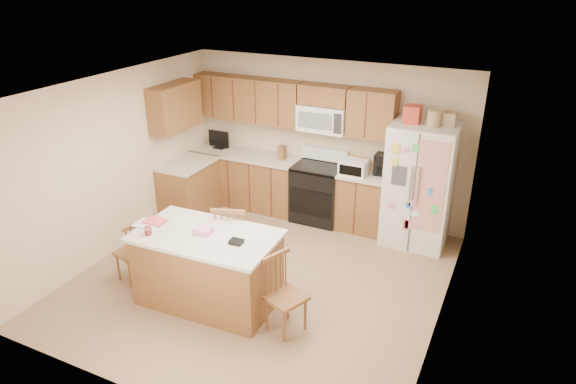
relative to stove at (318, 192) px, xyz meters
The scene contains 9 objects.
ground 1.99m from the stove, 90.00° to the right, with size 4.50×4.50×0.00m, color #897150.
room_shell 2.16m from the stove, 90.00° to the right, with size 4.60×4.60×2.52m.
cabinetry 1.09m from the stove, behind, with size 3.36×1.56×2.15m.
stove is the anchor object (origin of this frame).
refrigerator 1.63m from the stove, ahead, with size 0.90×0.79×2.04m.
island 2.65m from the stove, 97.64° to the right, with size 1.77×1.04×1.01m.
windsor_chair_left 3.04m from the stove, 119.15° to the right, with size 0.44×0.45×0.86m.
windsor_chair_back 2.07m from the stove, 100.24° to the right, with size 0.56×0.55×1.05m.
windsor_chair_right 2.81m from the stove, 75.35° to the right, with size 0.50×0.51×0.92m.
Camera 1 is at (2.76, -5.01, 3.78)m, focal length 32.00 mm.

